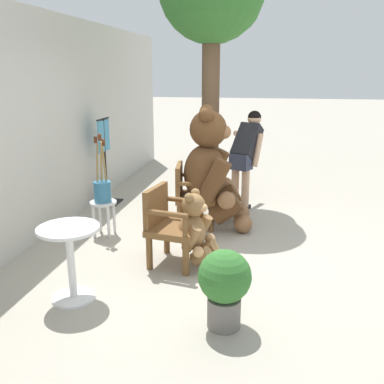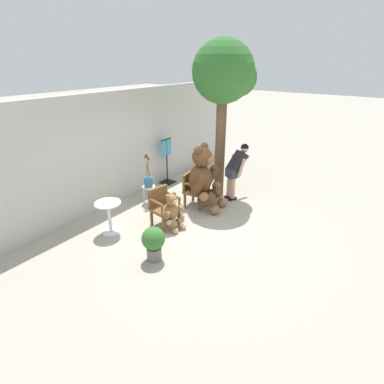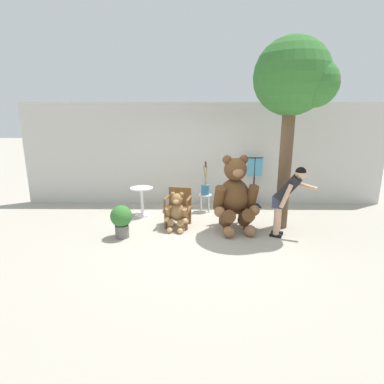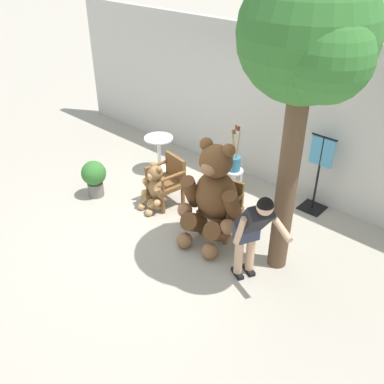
{
  "view_description": "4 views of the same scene",
  "coord_description": "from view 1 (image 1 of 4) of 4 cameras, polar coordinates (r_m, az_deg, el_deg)",
  "views": [
    {
      "loc": [
        -4.87,
        -0.53,
        2.06
      ],
      "look_at": [
        -0.4,
        0.34,
        0.77
      ],
      "focal_mm": 40.0,
      "sensor_mm": 36.0,
      "label": 1
    },
    {
      "loc": [
        -5.12,
        -3.5,
        3.5
      ],
      "look_at": [
        -0.14,
        0.07,
        0.76
      ],
      "focal_mm": 28.0,
      "sensor_mm": 36.0,
      "label": 2
    },
    {
      "loc": [
        -0.22,
        -5.95,
        2.41
      ],
      "look_at": [
        -0.3,
        0.1,
        0.9
      ],
      "focal_mm": 28.0,
      "sensor_mm": 36.0,
      "label": 3
    },
    {
      "loc": [
        4.01,
        -3.87,
        4.16
      ],
      "look_at": [
        0.15,
        0.34,
        0.61
      ],
      "focal_mm": 40.0,
      "sensor_mm": 36.0,
      "label": 4
    }
  ],
  "objects": [
    {
      "name": "ground_plane",
      "position": [
        5.32,
        4.43,
        -7.05
      ],
      "size": [
        60.0,
        60.0,
        0.0
      ],
      "primitive_type": "plane",
      "color": "#A8A091"
    },
    {
      "name": "back_wall",
      "position": [
        5.72,
        -20.12,
        8.23
      ],
      "size": [
        10.0,
        0.16,
        2.8
      ],
      "primitive_type": "cube",
      "color": "beige",
      "rests_on": "ground"
    },
    {
      "name": "wooden_chair_left",
      "position": [
        4.68,
        -2.92,
        -4.2
      ],
      "size": [
        0.64,
        0.61,
        0.86
      ],
      "color": "brown",
      "rests_on": "ground"
    },
    {
      "name": "wooden_chair_right",
      "position": [
        5.81,
        -0.07,
        -0.17
      ],
      "size": [
        0.63,
        0.59,
        0.86
      ],
      "color": "brown",
      "rests_on": "ground"
    },
    {
      "name": "teddy_bear_large",
      "position": [
        5.7,
        2.62,
        3.05
      ],
      "size": [
        1.01,
        0.99,
        1.64
      ],
      "color": "brown",
      "rests_on": "ground"
    },
    {
      "name": "teddy_bear_small",
      "position": [
        4.62,
        0.49,
        -5.05
      ],
      "size": [
        0.52,
        0.52,
        0.85
      ],
      "color": "olive",
      "rests_on": "ground"
    },
    {
      "name": "person_visitor",
      "position": [
        6.6,
        7.2,
        5.48
      ],
      "size": [
        0.89,
        0.51,
        1.48
      ],
      "color": "black",
      "rests_on": "ground"
    },
    {
      "name": "white_stool",
      "position": [
        5.6,
        -11.72,
        -2.26
      ],
      "size": [
        0.34,
        0.34,
        0.46
      ],
      "color": "silver",
      "rests_on": "ground"
    },
    {
      "name": "brush_bucket",
      "position": [
        5.52,
        -11.88,
        0.5
      ],
      "size": [
        0.22,
        0.22,
        0.87
      ],
      "color": "teal",
      "rests_on": "white_stool"
    },
    {
      "name": "round_side_table",
      "position": [
        4.09,
        -15.91,
        -8.09
      ],
      "size": [
        0.56,
        0.56,
        0.72
      ],
      "color": "white",
      "rests_on": "ground"
    },
    {
      "name": "potted_plant",
      "position": [
        3.57,
        4.36,
        -12.04
      ],
      "size": [
        0.44,
        0.44,
        0.68
      ],
      "color": "slate",
      "rests_on": "ground"
    },
    {
      "name": "clothing_display_stand",
      "position": [
        6.91,
        -11.53,
        4.3
      ],
      "size": [
        0.44,
        0.4,
        1.36
      ],
      "color": "black",
      "rests_on": "ground"
    }
  ]
}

